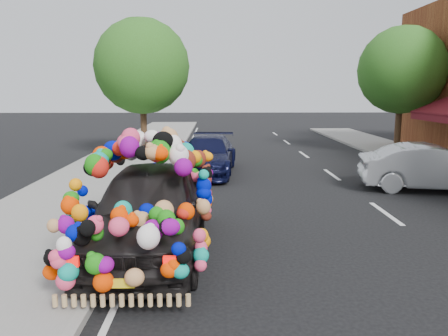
{
  "coord_description": "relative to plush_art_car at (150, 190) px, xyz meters",
  "views": [
    {
      "loc": [
        -0.59,
        -10.27,
        2.98
      ],
      "look_at": [
        -0.37,
        0.47,
        1.07
      ],
      "focal_mm": 35.0,
      "sensor_mm": 36.0,
      "label": 1
    }
  ],
  "objects": [
    {
      "name": "kerb",
      "position": [
        -0.55,
        2.42,
        -1.12
      ],
      "size": [
        0.15,
        60.0,
        0.13
      ],
      "primitive_type": "cube",
      "color": "gray",
      "rests_on": "ground"
    },
    {
      "name": "tree_far_b",
      "position": [
        9.8,
        12.42,
        2.71
      ],
      "size": [
        4.0,
        4.0,
        5.9
      ],
      "color": "#332114",
      "rests_on": "ground"
    },
    {
      "name": "tree_near_sidewalk",
      "position": [
        -2.0,
        11.92,
        2.84
      ],
      "size": [
        4.2,
        4.2,
        6.13
      ],
      "color": "#332114",
      "rests_on": "ground"
    },
    {
      "name": "navy_sedan",
      "position": [
        0.94,
        7.8,
        -0.51
      ],
      "size": [
        2.35,
        4.82,
        1.35
      ],
      "primitive_type": "imported",
      "rotation": [
        0.0,
        0.0,
        -0.1
      ],
      "color": "black",
      "rests_on": "ground"
    },
    {
      "name": "silver_hatchback",
      "position": [
        7.74,
        4.87,
        -0.49
      ],
      "size": [
        4.45,
        2.29,
        1.4
      ],
      "primitive_type": "imported",
      "rotation": [
        0.0,
        0.0,
        1.37
      ],
      "color": "#A6AAAE",
      "rests_on": "ground"
    },
    {
      "name": "plush_art_car",
      "position": [
        0.0,
        0.0,
        0.0
      ],
      "size": [
        2.36,
        5.06,
        2.3
      ],
      "rotation": [
        0.0,
        0.0,
        -0.01
      ],
      "color": "black",
      "rests_on": "ground"
    },
    {
      "name": "sidewalk",
      "position": [
        -2.5,
        2.42,
        -1.12
      ],
      "size": [
        4.0,
        60.0,
        0.12
      ],
      "primitive_type": "cube",
      "color": "gray",
      "rests_on": "ground"
    },
    {
      "name": "ground",
      "position": [
        1.8,
        2.42,
        -1.18
      ],
      "size": [
        100.0,
        100.0,
        0.0
      ],
      "primitive_type": "plane",
      "color": "black",
      "rests_on": "ground"
    },
    {
      "name": "lane_markings",
      "position": [
        5.4,
        2.42,
        -1.18
      ],
      "size": [
        6.0,
        50.0,
        0.01
      ],
      "primitive_type": null,
      "color": "silver",
      "rests_on": "ground"
    }
  ]
}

